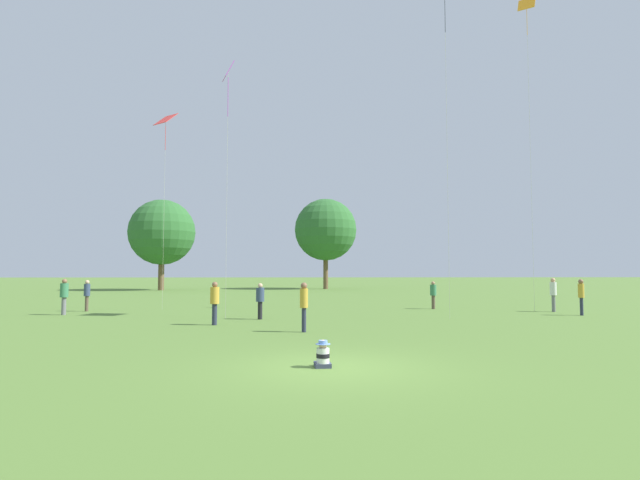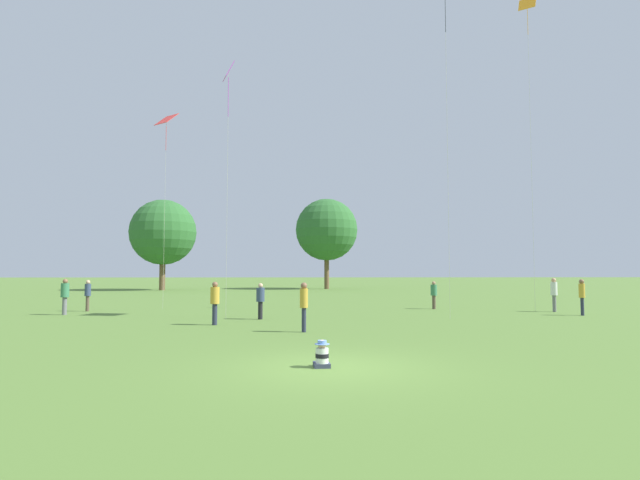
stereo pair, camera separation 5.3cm
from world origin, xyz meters
The scene contains 15 objects.
ground_plane centered at (0.00, 0.00, 0.00)m, with size 300.00×300.00×0.00m, color #567A33.
seated_toddler centered at (-0.26, 0.03, 0.27)m, with size 0.40×0.49×0.62m.
person_standing_0 centered at (-2.64, 11.30, 0.96)m, with size 0.52×0.52×1.63m.
person_standing_1 centered at (-0.67, 6.54, 1.09)m, with size 0.33×0.33×1.77m.
person_standing_2 centered at (-4.28, 9.00, 1.04)m, with size 0.38×0.38×1.74m.
person_standing_3 centered at (-12.58, 13.89, 1.06)m, with size 0.54×0.54×1.78m.
person_standing_4 centered at (12.98, 12.70, 1.09)m, with size 0.40×0.40×1.77m.
person_standing_5 centered at (12.70, 14.87, 1.09)m, with size 0.44×0.44×1.80m.
person_standing_6 centered at (6.79, 17.06, 0.93)m, with size 0.42×0.42×1.58m.
person_standing_7 centered at (-12.38, 16.06, 1.01)m, with size 0.32×0.32×1.68m.
kite_1 centered at (-4.25, 11.72, 11.08)m, with size 0.68×0.95×12.00m.
kite_2 centered at (11.80, 15.18, 16.16)m, with size 1.00×0.88×17.52m.
kite_3 centered at (-8.80, 17.75, 10.83)m, with size 1.48×1.43×11.50m.
distant_tree_0 centered at (2.07, 48.32, 7.10)m, with size 7.44×7.44×10.84m.
distant_tree_1 centered at (-16.60, 45.27, 6.51)m, with size 7.38×7.38×10.22m.
Camera 1 is at (-0.73, -11.44, 2.20)m, focal length 28.00 mm.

